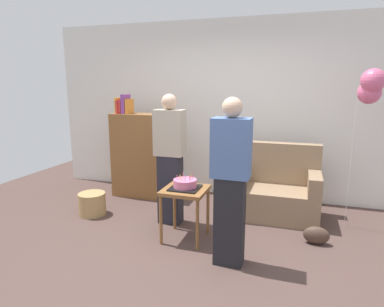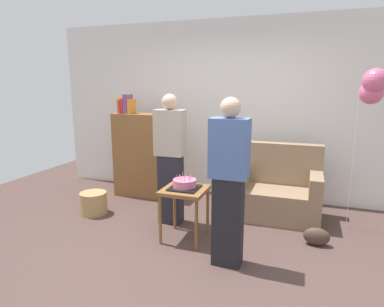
{
  "view_description": "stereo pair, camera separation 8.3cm",
  "coord_description": "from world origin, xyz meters",
  "px_view_note": "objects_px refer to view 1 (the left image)",
  "views": [
    {
      "loc": [
        1.0,
        -3.05,
        1.74
      ],
      "look_at": [
        -0.17,
        0.54,
        0.95
      ],
      "focal_mm": 31.05,
      "sensor_mm": 36.0,
      "label": 1
    },
    {
      "loc": [
        1.08,
        -3.03,
        1.74
      ],
      "look_at": [
        -0.17,
        0.54,
        0.95
      ],
      "focal_mm": 31.05,
      "sensor_mm": 36.0,
      "label": 2
    }
  ],
  "objects_px": {
    "person_holding_cake": "(230,182)",
    "wicker_basket": "(92,204)",
    "couch": "(276,191)",
    "birthday_cake": "(185,184)",
    "bookshelf": "(138,154)",
    "side_table": "(185,196)",
    "person_blowing_candles": "(170,159)",
    "balloon_bunch": "(371,86)",
    "handbag": "(316,235)"
  },
  "relations": [
    {
      "from": "person_holding_cake",
      "to": "wicker_basket",
      "type": "bearing_deg",
      "value": -26.88
    },
    {
      "from": "couch",
      "to": "birthday_cake",
      "type": "relative_size",
      "value": 3.44
    },
    {
      "from": "bookshelf",
      "to": "side_table",
      "type": "relative_size",
      "value": 2.65
    },
    {
      "from": "couch",
      "to": "person_blowing_candles",
      "type": "distance_m",
      "value": 1.5
    },
    {
      "from": "side_table",
      "to": "balloon_bunch",
      "type": "height_order",
      "value": "balloon_bunch"
    },
    {
      "from": "bookshelf",
      "to": "person_holding_cake",
      "type": "bearing_deg",
      "value": -41.63
    },
    {
      "from": "person_holding_cake",
      "to": "balloon_bunch",
      "type": "bearing_deg",
      "value": -145.32
    },
    {
      "from": "couch",
      "to": "side_table",
      "type": "height_order",
      "value": "couch"
    },
    {
      "from": "person_holding_cake",
      "to": "bookshelf",
      "type": "bearing_deg",
      "value": -50.57
    },
    {
      "from": "person_blowing_candles",
      "to": "side_table",
      "type": "bearing_deg",
      "value": -47.99
    },
    {
      "from": "birthday_cake",
      "to": "side_table",
      "type": "bearing_deg",
      "value": -138.1
    },
    {
      "from": "wicker_basket",
      "to": "balloon_bunch",
      "type": "distance_m",
      "value": 3.75
    },
    {
      "from": "person_blowing_candles",
      "to": "birthday_cake",
      "type": "bearing_deg",
      "value": -47.99
    },
    {
      "from": "person_blowing_candles",
      "to": "balloon_bunch",
      "type": "xyz_separation_m",
      "value": [
        2.25,
        0.52,
        0.88
      ]
    },
    {
      "from": "birthday_cake",
      "to": "balloon_bunch",
      "type": "height_order",
      "value": "balloon_bunch"
    },
    {
      "from": "bookshelf",
      "to": "side_table",
      "type": "distance_m",
      "value": 1.72
    },
    {
      "from": "person_blowing_candles",
      "to": "person_holding_cake",
      "type": "bearing_deg",
      "value": -37.86
    },
    {
      "from": "wicker_basket",
      "to": "balloon_bunch",
      "type": "xyz_separation_m",
      "value": [
        3.35,
        0.61,
        1.57
      ]
    },
    {
      "from": "bookshelf",
      "to": "wicker_basket",
      "type": "relative_size",
      "value": 4.42
    },
    {
      "from": "birthday_cake",
      "to": "person_blowing_candles",
      "type": "height_order",
      "value": "person_blowing_candles"
    },
    {
      "from": "bookshelf",
      "to": "side_table",
      "type": "bearing_deg",
      "value": -45.54
    },
    {
      "from": "birthday_cake",
      "to": "person_holding_cake",
      "type": "xyz_separation_m",
      "value": [
        0.58,
        -0.36,
        0.18
      ]
    },
    {
      "from": "bookshelf",
      "to": "birthday_cake",
      "type": "height_order",
      "value": "bookshelf"
    },
    {
      "from": "person_blowing_candles",
      "to": "balloon_bunch",
      "type": "distance_m",
      "value": 2.47
    },
    {
      "from": "couch",
      "to": "wicker_basket",
      "type": "bearing_deg",
      "value": -162.55
    },
    {
      "from": "bookshelf",
      "to": "birthday_cake",
      "type": "bearing_deg",
      "value": -45.54
    },
    {
      "from": "person_blowing_candles",
      "to": "person_holding_cake",
      "type": "height_order",
      "value": "same"
    },
    {
      "from": "person_blowing_candles",
      "to": "person_holding_cake",
      "type": "xyz_separation_m",
      "value": [
        0.91,
        -0.75,
        0.0
      ]
    },
    {
      "from": "couch",
      "to": "person_holding_cake",
      "type": "bearing_deg",
      "value": -103.89
    },
    {
      "from": "couch",
      "to": "side_table",
      "type": "bearing_deg",
      "value": -131.78
    },
    {
      "from": "bookshelf",
      "to": "birthday_cake",
      "type": "distance_m",
      "value": 1.71
    },
    {
      "from": "bookshelf",
      "to": "balloon_bunch",
      "type": "height_order",
      "value": "balloon_bunch"
    },
    {
      "from": "wicker_basket",
      "to": "person_blowing_candles",
      "type": "bearing_deg",
      "value": 4.93
    },
    {
      "from": "couch",
      "to": "balloon_bunch",
      "type": "relative_size",
      "value": 0.57
    },
    {
      "from": "side_table",
      "to": "person_blowing_candles",
      "type": "xyz_separation_m",
      "value": [
        -0.33,
        0.39,
        0.32
      ]
    },
    {
      "from": "wicker_basket",
      "to": "balloon_bunch",
      "type": "relative_size",
      "value": 0.19
    },
    {
      "from": "bookshelf",
      "to": "person_blowing_candles",
      "type": "distance_m",
      "value": 1.21
    },
    {
      "from": "couch",
      "to": "wicker_basket",
      "type": "distance_m",
      "value": 2.49
    },
    {
      "from": "side_table",
      "to": "balloon_bunch",
      "type": "bearing_deg",
      "value": 25.38
    },
    {
      "from": "person_blowing_candles",
      "to": "handbag",
      "type": "bearing_deg",
      "value": -0.57
    },
    {
      "from": "side_table",
      "to": "wicker_basket",
      "type": "xyz_separation_m",
      "value": [
        -1.44,
        0.29,
        -0.36
      ]
    },
    {
      "from": "handbag",
      "to": "person_holding_cake",
      "type": "bearing_deg",
      "value": -140.82
    },
    {
      "from": "side_table",
      "to": "birthday_cake",
      "type": "relative_size",
      "value": 1.87
    },
    {
      "from": "side_table",
      "to": "handbag",
      "type": "bearing_deg",
      "value": 12.88
    },
    {
      "from": "couch",
      "to": "person_holding_cake",
      "type": "xyz_separation_m",
      "value": [
        -0.35,
        -1.4,
        0.49
      ]
    },
    {
      "from": "birthday_cake",
      "to": "handbag",
      "type": "bearing_deg",
      "value": 12.88
    },
    {
      "from": "wicker_basket",
      "to": "couch",
      "type": "bearing_deg",
      "value": 17.45
    },
    {
      "from": "wicker_basket",
      "to": "birthday_cake",
      "type": "bearing_deg",
      "value": -11.54
    },
    {
      "from": "bookshelf",
      "to": "balloon_bunch",
      "type": "bearing_deg",
      "value": -5.76
    },
    {
      "from": "couch",
      "to": "bookshelf",
      "type": "bearing_deg",
      "value": 175.07
    }
  ]
}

